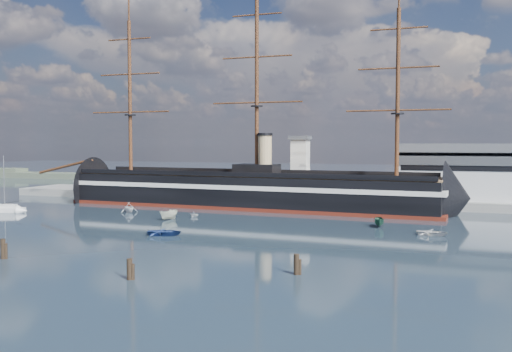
% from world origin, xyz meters
% --- Properties ---
extents(ground, '(600.00, 600.00, 0.00)m').
position_xyz_m(ground, '(0.00, 40.00, 0.00)').
color(ground, '#222A36').
rests_on(ground, ground).
extents(quay, '(180.00, 18.00, 2.00)m').
position_xyz_m(quay, '(10.00, 76.00, 0.00)').
color(quay, slate).
rests_on(quay, ground).
extents(quay_tower, '(5.00, 5.00, 15.00)m').
position_xyz_m(quay_tower, '(3.00, 73.00, 9.75)').
color(quay_tower, silver).
rests_on(quay_tower, ground).
extents(shoreline, '(120.00, 10.00, 4.00)m').
position_xyz_m(shoreline, '(-139.23, 135.00, 1.45)').
color(shoreline, '#3F4C38').
rests_on(shoreline, ground).
extents(warship, '(113.29, 21.00, 53.94)m').
position_xyz_m(warship, '(-7.75, 60.00, 4.04)').
color(warship, black).
rests_on(warship, ground).
extents(sailboat, '(8.11, 4.17, 12.45)m').
position_xyz_m(sailboat, '(-52.89, 33.23, 0.79)').
color(sailboat, silver).
rests_on(sailboat, ground).
extents(motorboat_a, '(6.17, 3.14, 2.35)m').
position_xyz_m(motorboat_a, '(-13.46, 34.28, 0.00)').
color(motorboat_a, beige).
rests_on(motorboat_a, ground).
extents(motorboat_b, '(2.27, 3.75, 1.64)m').
position_xyz_m(motorboat_b, '(-4.86, 16.90, 0.00)').
color(motorboat_b, navy).
rests_on(motorboat_b, ground).
extents(motorboat_c, '(5.46, 2.75, 2.09)m').
position_xyz_m(motorboat_c, '(27.23, 38.28, 0.00)').
color(motorboat_c, '#1F4633').
rests_on(motorboat_c, ground).
extents(motorboat_d, '(6.60, 6.99, 2.47)m').
position_xyz_m(motorboat_d, '(-27.35, 41.98, 0.00)').
color(motorboat_d, silver).
rests_on(motorboat_d, ground).
extents(motorboat_e, '(1.64, 3.24, 1.45)m').
position_xyz_m(motorboat_e, '(36.67, 31.49, 0.00)').
color(motorboat_e, silver).
rests_on(motorboat_e, ground).
extents(motorboat_g, '(1.96, 3.57, 1.24)m').
position_xyz_m(motorboat_g, '(-10.57, 39.84, 0.00)').
color(motorboat_g, silver).
rests_on(motorboat_g, ground).
extents(piling_near_left, '(0.64, 0.64, 3.37)m').
position_xyz_m(piling_near_left, '(-15.59, -7.08, 0.00)').
color(piling_near_left, black).
rests_on(piling_near_left, ground).
extents(piling_near_mid, '(0.64, 0.64, 3.07)m').
position_xyz_m(piling_near_mid, '(6.20, -11.35, 0.00)').
color(piling_near_mid, black).
rests_on(piling_near_mid, ground).
extents(piling_near_right, '(0.64, 0.64, 3.10)m').
position_xyz_m(piling_near_right, '(23.07, -2.81, 0.00)').
color(piling_near_right, black).
rests_on(piling_near_right, ground).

